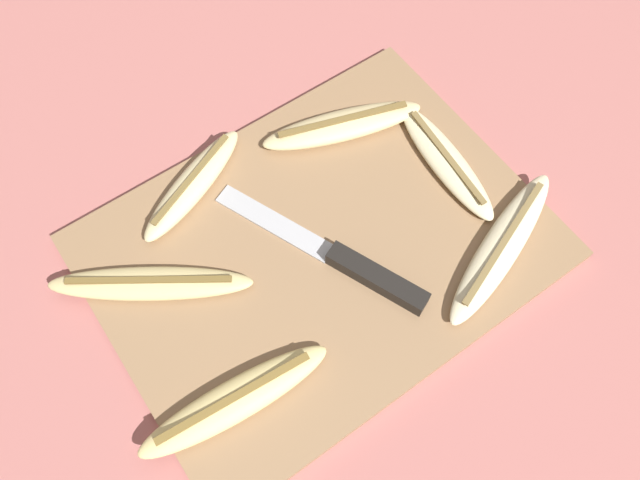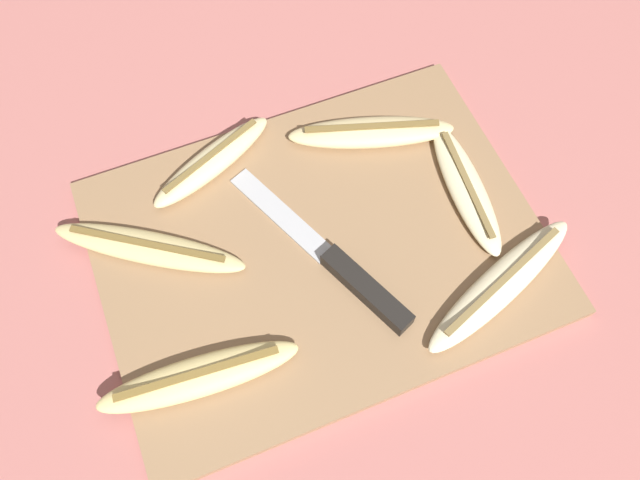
{
  "view_description": "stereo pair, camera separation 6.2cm",
  "coord_description": "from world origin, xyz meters",
  "px_view_note": "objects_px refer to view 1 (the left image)",
  "views": [
    {
      "loc": [
        -0.16,
        -0.22,
        0.58
      ],
      "look_at": [
        0.0,
        0.0,
        0.02
      ],
      "focal_mm": 35.0,
      "sensor_mm": 36.0,
      "label": 1
    },
    {
      "loc": [
        -0.1,
        -0.25,
        0.58
      ],
      "look_at": [
        0.0,
        0.0,
        0.02
      ],
      "focal_mm": 35.0,
      "sensor_mm": 36.0,
      "label": 2
    }
  ],
  "objects_px": {
    "banana_ripe_center": "(343,125)",
    "banana_golden_short": "(235,400)",
    "banana_bright_far": "(502,246)",
    "banana_soft_right": "(193,184)",
    "banana_pale_long": "(446,161)",
    "knife": "(357,267)",
    "banana_spotted_left": "(151,283)"
  },
  "relations": [
    {
      "from": "knife",
      "to": "banana_ripe_center",
      "type": "relative_size",
      "value": 1.25
    },
    {
      "from": "knife",
      "to": "banana_golden_short",
      "type": "relative_size",
      "value": 1.22
    },
    {
      "from": "banana_pale_long",
      "to": "banana_soft_right",
      "type": "xyz_separation_m",
      "value": [
        -0.24,
        0.13,
        0.0
      ]
    },
    {
      "from": "knife",
      "to": "banana_spotted_left",
      "type": "xyz_separation_m",
      "value": [
        -0.17,
        0.1,
        0.0
      ]
    },
    {
      "from": "banana_ripe_center",
      "to": "banana_soft_right",
      "type": "relative_size",
      "value": 1.18
    },
    {
      "from": "banana_ripe_center",
      "to": "banana_pale_long",
      "type": "height_order",
      "value": "banana_ripe_center"
    },
    {
      "from": "banana_pale_long",
      "to": "knife",
      "type": "bearing_deg",
      "value": -163.85
    },
    {
      "from": "banana_spotted_left",
      "to": "banana_ripe_center",
      "type": "height_order",
      "value": "banana_ripe_center"
    },
    {
      "from": "banana_bright_far",
      "to": "banana_soft_right",
      "type": "xyz_separation_m",
      "value": [
        -0.22,
        0.24,
        0.0
      ]
    },
    {
      "from": "banana_bright_far",
      "to": "banana_soft_right",
      "type": "height_order",
      "value": "banana_soft_right"
    },
    {
      "from": "knife",
      "to": "banana_ripe_center",
      "type": "xyz_separation_m",
      "value": [
        0.09,
        0.14,
        0.0
      ]
    },
    {
      "from": "banana_bright_far",
      "to": "banana_golden_short",
      "type": "relative_size",
      "value": 1.06
    },
    {
      "from": "knife",
      "to": "banana_spotted_left",
      "type": "bearing_deg",
      "value": 127.11
    },
    {
      "from": "banana_ripe_center",
      "to": "banana_bright_far",
      "type": "height_order",
      "value": "banana_ripe_center"
    },
    {
      "from": "banana_bright_far",
      "to": "banana_pale_long",
      "type": "height_order",
      "value": "banana_bright_far"
    },
    {
      "from": "banana_bright_far",
      "to": "banana_pale_long",
      "type": "xyz_separation_m",
      "value": [
        0.02,
        0.11,
        -0.0
      ]
    },
    {
      "from": "knife",
      "to": "banana_bright_far",
      "type": "relative_size",
      "value": 1.15
    },
    {
      "from": "banana_bright_far",
      "to": "banana_soft_right",
      "type": "distance_m",
      "value": 0.32
    },
    {
      "from": "banana_ripe_center",
      "to": "banana_golden_short",
      "type": "relative_size",
      "value": 0.98
    },
    {
      "from": "knife",
      "to": "banana_bright_far",
      "type": "xyz_separation_m",
      "value": [
        0.13,
        -0.06,
        0.0
      ]
    },
    {
      "from": "knife",
      "to": "banana_pale_long",
      "type": "relative_size",
      "value": 1.38
    },
    {
      "from": "banana_pale_long",
      "to": "banana_spotted_left",
      "type": "bearing_deg",
      "value": 170.03
    },
    {
      "from": "banana_spotted_left",
      "to": "banana_golden_short",
      "type": "distance_m",
      "value": 0.14
    },
    {
      "from": "banana_ripe_center",
      "to": "banana_bright_far",
      "type": "relative_size",
      "value": 0.92
    },
    {
      "from": "banana_golden_short",
      "to": "banana_pale_long",
      "type": "height_order",
      "value": "banana_golden_short"
    },
    {
      "from": "banana_bright_far",
      "to": "banana_soft_right",
      "type": "relative_size",
      "value": 1.28
    },
    {
      "from": "banana_ripe_center",
      "to": "banana_golden_short",
      "type": "xyz_separation_m",
      "value": [
        -0.25,
        -0.19,
        0.0
      ]
    },
    {
      "from": "banana_spotted_left",
      "to": "banana_soft_right",
      "type": "height_order",
      "value": "banana_soft_right"
    },
    {
      "from": "banana_golden_short",
      "to": "banana_bright_far",
      "type": "bearing_deg",
      "value": -4.43
    },
    {
      "from": "banana_ripe_center",
      "to": "knife",
      "type": "bearing_deg",
      "value": -121.28
    },
    {
      "from": "banana_ripe_center",
      "to": "banana_pale_long",
      "type": "distance_m",
      "value": 0.12
    },
    {
      "from": "banana_spotted_left",
      "to": "banana_ripe_center",
      "type": "relative_size",
      "value": 1.0
    }
  ]
}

